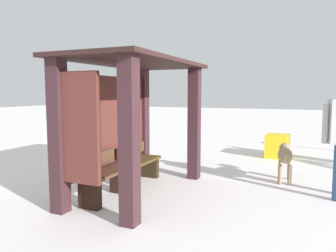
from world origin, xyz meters
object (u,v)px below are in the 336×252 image
Objects in this scene: bus_shelter at (126,109)px; grit_bin at (277,146)px; bench_left_inside at (105,179)px; dog at (285,156)px; bench_center_inside at (139,165)px.

bus_shelter is 4.84m from grit_bin.
dog is at bearing -47.50° from bench_left_inside.
grit_bin is at bearing -26.14° from bus_shelter.
grit_bin is (4.69, -2.19, -0.04)m from bench_left_inside.
dog is 1.45× the size of grit_bin.
bench_left_inside is (-0.47, 0.12, -1.09)m from bus_shelter.
grit_bin is at bearing -31.54° from bench_center_inside.
grit_bin is at bearing -25.03° from bench_left_inside.
dog is at bearing -64.67° from bench_center_inside.
bench_center_inside is at bearing 10.30° from bus_shelter.
dog reaches higher than grit_bin.
bench_left_inside is 3.43m from dog.
bus_shelter is 2.84× the size of bench_center_inside.
bench_left_inside is 1.12m from bench_center_inside.
bus_shelter is 2.84× the size of bench_left_inside.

